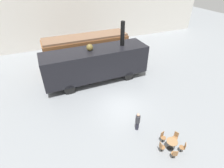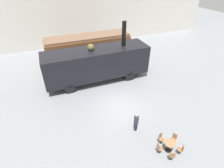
{
  "view_description": "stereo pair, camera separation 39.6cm",
  "coord_description": "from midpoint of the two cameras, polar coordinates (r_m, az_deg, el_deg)",
  "views": [
    {
      "loc": [
        -5.26,
        -10.56,
        10.05
      ],
      "look_at": [
        -0.35,
        1.0,
        1.6
      ],
      "focal_mm": 28.0,
      "sensor_mm": 36.0,
      "label": 1
    },
    {
      "loc": [
        -4.89,
        -10.71,
        10.05
      ],
      "look_at": [
        -0.35,
        1.0,
        1.6
      ],
      "focal_mm": 28.0,
      "sensor_mm": 36.0,
      "label": 2
    }
  ],
  "objects": [
    {
      "name": "steam_locomotive",
      "position": [
        17.71,
        -5.87,
        6.96
      ],
      "size": [
        10.43,
        2.81,
        5.84
      ],
      "color": "black",
      "rests_on": "ground_plane"
    },
    {
      "name": "cafe_chair_0",
      "position": [
        12.1,
        18.83,
        -20.81
      ],
      "size": [
        0.38,
        0.4,
        0.87
      ],
      "rotation": [
        0.0,
        0.0,
        7.43
      ],
      "color": "black",
      "rests_on": "ground_plane"
    },
    {
      "name": "cafe_chair_1",
      "position": [
        12.6,
        21.4,
        -18.62
      ],
      "size": [
        0.4,
        0.4,
        0.87
      ],
      "rotation": [
        0.0,
        0.0,
        8.69
      ],
      "color": "black",
      "rests_on": "ground_plane"
    },
    {
      "name": "cafe_chair_2",
      "position": [
        12.99,
        19.18,
        -15.92
      ],
      "size": [
        0.4,
        0.39,
        0.87
      ],
      "rotation": [
        0.0,
        0.0,
        9.95
      ],
      "color": "black",
      "rests_on": "ground_plane"
    },
    {
      "name": "cafe_chair_4",
      "position": [
        12.2,
        14.9,
        -19.18
      ],
      "size": [
        0.37,
        0.36,
        0.87
      ],
      "rotation": [
        0.0,
        0.0,
        12.46
      ],
      "color": "black",
      "rests_on": "ground_plane"
    },
    {
      "name": "visitor_person",
      "position": [
        12.92,
        7.48,
        -11.94
      ],
      "size": [
        0.34,
        0.34,
        1.55
      ],
      "color": "#262633",
      "rests_on": "ground_plane"
    },
    {
      "name": "ground_plane",
      "position": [
        15.48,
        1.92,
        -6.55
      ],
      "size": [
        80.0,
        80.0,
        0.0
      ],
      "primitive_type": "plane",
      "color": "gray"
    },
    {
      "name": "backdrop_wall",
      "position": [
        27.22,
        -12.66,
        21.43
      ],
      "size": [
        44.0,
        0.15,
        9.0
      ],
      "color": "silver",
      "rests_on": "ground_plane"
    },
    {
      "name": "cafe_table_near",
      "position": [
        12.47,
        17.98,
        -17.97
      ],
      "size": [
        0.72,
        0.72,
        0.76
      ],
      "color": "black",
      "rests_on": "ground_plane"
    },
    {
      "name": "cafe_chair_3",
      "position": [
        12.75,
        15.35,
        -16.18
      ],
      "size": [
        0.36,
        0.38,
        0.87
      ],
      "rotation": [
        0.0,
        0.0,
        11.2
      ],
      "color": "black",
      "rests_on": "ground_plane"
    },
    {
      "name": "passenger_coach_wooden",
      "position": [
        21.19,
        -8.87,
        11.47
      ],
      "size": [
        9.72,
        2.65,
        3.57
      ],
      "color": "brown",
      "rests_on": "ground_plane"
    }
  ]
}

